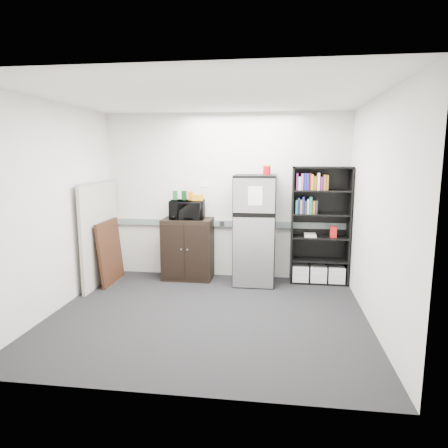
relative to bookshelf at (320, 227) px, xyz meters
name	(u,v)px	position (x,y,z in m)	size (l,w,h in m)	color
floor	(208,315)	(-1.53, -1.57, -0.91)	(4.00, 4.00, 0.00)	black
wall_back	(225,196)	(-1.53, 0.18, 0.44)	(4.00, 0.02, 2.70)	silver
wall_right	(377,214)	(0.47, -1.57, 0.44)	(0.02, 3.50, 2.70)	silver
wall_left	(54,208)	(-3.53, -1.57, 0.44)	(0.02, 3.50, 2.70)	silver
ceiling	(206,96)	(-1.53, -1.57, 1.79)	(4.00, 3.50, 0.02)	white
electrical_raceway	(225,224)	(-1.53, 0.15, -0.01)	(3.92, 0.05, 0.10)	slate
wall_note	(204,184)	(-1.88, 0.18, 0.64)	(0.14, 0.00, 0.10)	white
bookshelf	(320,227)	(0.00, 0.00, 0.00)	(0.90, 0.34, 1.85)	black
cubicle_partition	(100,233)	(-3.43, -0.49, -0.10)	(0.06, 1.30, 1.62)	#ABA597
cabinet	(188,249)	(-2.12, -0.06, -0.41)	(0.80, 0.53, 1.00)	black
microwave	(187,210)	(-2.12, -0.08, 0.24)	(0.54, 0.37, 0.30)	black
snack_box_a	(175,195)	(-2.32, -0.05, 0.47)	(0.07, 0.05, 0.15)	#175125
snack_box_b	(184,195)	(-2.17, -0.05, 0.47)	(0.07, 0.05, 0.15)	#0B3414
snack_box_c	(191,196)	(-2.06, -0.05, 0.46)	(0.07, 0.05, 0.14)	orange
snack_bag	(197,197)	(-1.94, -0.10, 0.44)	(0.18, 0.10, 0.10)	#C28313
refrigerator	(255,230)	(-1.02, -0.14, -0.05)	(0.65, 0.68, 1.72)	black
coffee_can	(267,169)	(-0.85, -0.02, 0.89)	(0.12, 0.12, 0.17)	#A30716
framed_poster	(110,252)	(-3.30, -0.45, -0.41)	(0.13, 0.78, 1.01)	black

